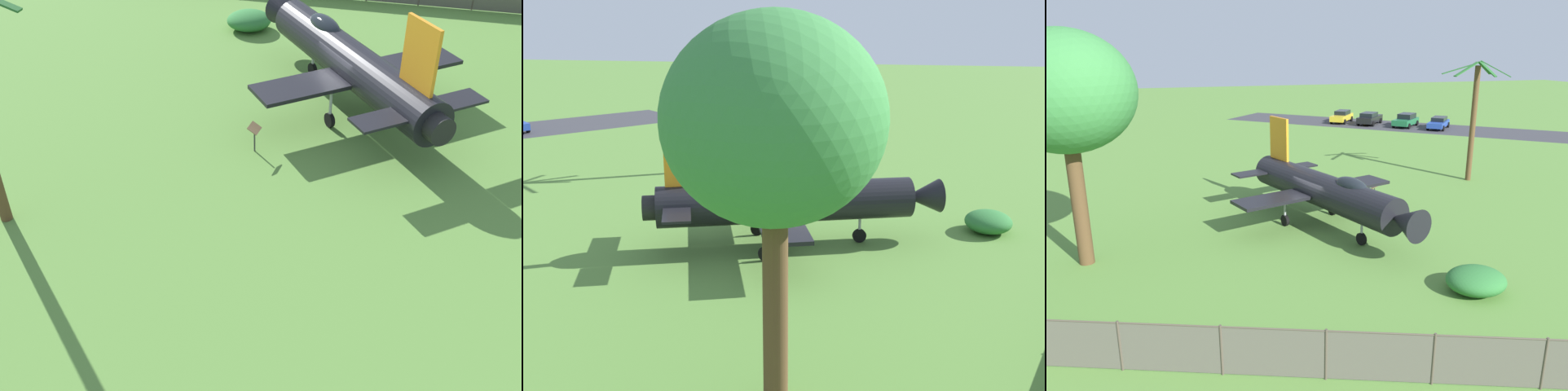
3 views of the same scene
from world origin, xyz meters
The scene contains 4 objects.
ground_plane centered at (0.00, 0.00, 0.00)m, with size 200.00×200.00×0.00m, color #568438.
display_jet centered at (0.36, 0.12, 2.03)m, with size 12.59×9.22×5.30m.
shrub_near_fence centered at (8.86, 3.43, 0.50)m, with size 2.13×2.34×0.99m.
info_plaque centered at (-3.03, 4.36, 0.85)m, with size 0.71×0.62×1.14m.
Camera 1 is at (-23.77, 6.44, 13.51)m, focal length 44.33 mm.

